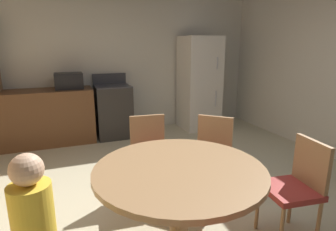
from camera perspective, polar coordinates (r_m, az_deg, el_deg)
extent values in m
plane|color=beige|center=(2.91, 4.57, -19.52)|extent=(14.00, 14.00, 0.00)
cube|color=beige|center=(5.39, -9.56, 11.30)|extent=(5.43, 0.12, 2.70)
cube|color=brown|center=(5.03, -25.25, -0.48)|extent=(1.82, 0.60, 0.90)
cube|color=#2D2B28|center=(5.08, -11.02, 0.77)|extent=(0.60, 0.60, 0.90)
cube|color=#38383D|center=(4.99, -11.28, 5.91)|extent=(0.60, 0.60, 0.02)
cube|color=#38383D|center=(5.25, -11.85, 7.39)|extent=(0.60, 0.04, 0.18)
cube|color=silver|center=(5.47, 6.34, 6.50)|extent=(0.68, 0.66, 1.76)
cylinder|color=#B2B2B7|center=(5.22, 9.97, 10.42)|extent=(0.02, 0.02, 0.22)
cylinder|color=#B2B2B7|center=(5.30, 9.67, 3.40)|extent=(0.02, 0.02, 0.30)
cube|color=black|center=(4.91, -19.51, 6.64)|extent=(0.44, 0.32, 0.26)
cylinder|color=#9E754C|center=(2.25, 2.25, -19.80)|extent=(0.14, 0.14, 0.72)
cylinder|color=#9E754C|center=(2.06, 2.36, -11.02)|extent=(1.24, 1.24, 0.04)
cylinder|color=#9E754C|center=(2.51, 22.05, -20.90)|extent=(0.03, 0.03, 0.43)
cylinder|color=#9E754C|center=(2.74, 17.73, -17.27)|extent=(0.03, 0.03, 0.43)
cylinder|color=#9E754C|center=(2.70, 28.22, -18.88)|extent=(0.03, 0.03, 0.43)
cylinder|color=#9E754C|center=(2.92, 23.65, -15.76)|extent=(0.03, 0.03, 0.43)
cube|color=#9E2D28|center=(2.60, 23.43, -13.73)|extent=(0.44, 0.44, 0.05)
cube|color=#9E754C|center=(2.62, 27.07, -8.83)|extent=(0.08, 0.38, 0.42)
cylinder|color=#9E754C|center=(2.93, 10.89, -14.60)|extent=(0.03, 0.03, 0.43)
cylinder|color=#9E754C|center=(3.00, 4.34, -13.61)|extent=(0.03, 0.03, 0.43)
cylinder|color=#9E754C|center=(3.23, 12.13, -11.80)|extent=(0.03, 0.03, 0.43)
cylinder|color=#9E754C|center=(3.29, 6.21, -11.00)|extent=(0.03, 0.03, 0.43)
cube|color=#9E2D28|center=(3.01, 8.56, -8.71)|extent=(0.57, 0.57, 0.05)
cube|color=#9E754C|center=(3.10, 9.51, -3.90)|extent=(0.30, 0.29, 0.42)
cylinder|color=#9E754C|center=(3.00, 0.63, -13.56)|extent=(0.03, 0.03, 0.43)
cylinder|color=#9E754C|center=(2.94, -5.95, -14.34)|extent=(0.03, 0.03, 0.43)
cylinder|color=#9E754C|center=(3.30, -1.08, -10.89)|extent=(0.03, 0.03, 0.43)
cylinder|color=#9E754C|center=(3.23, -7.03, -11.52)|extent=(0.03, 0.03, 0.43)
cube|color=#9E2D28|center=(3.01, -3.42, -8.54)|extent=(0.43, 0.43, 0.05)
cube|color=#9E754C|center=(3.10, -4.21, -3.71)|extent=(0.38, 0.07, 0.42)
cylinder|color=gold|center=(1.75, -25.66, -18.69)|extent=(0.27, 0.27, 0.42)
sphere|color=#D6A884|center=(1.61, -26.81, -9.78)|extent=(0.17, 0.17, 0.17)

